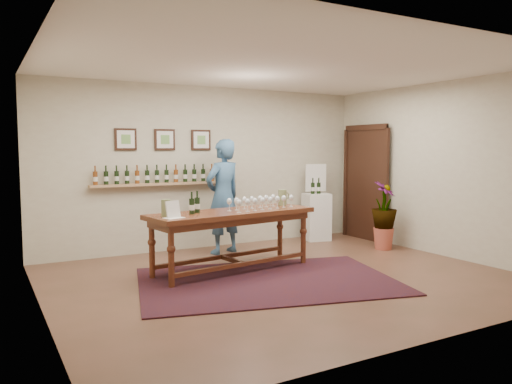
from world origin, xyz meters
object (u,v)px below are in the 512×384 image
display_pedestal (316,217)px  person (223,197)px  potted_plant (384,215)px  tasting_table (232,220)px

display_pedestal → person: 2.13m
display_pedestal → potted_plant: 1.39m
tasting_table → display_pedestal: bearing=21.7°
tasting_table → potted_plant: size_ratio=2.49×
potted_plant → display_pedestal: bearing=110.6°
display_pedestal → potted_plant: potted_plant is taller
tasting_table → potted_plant: bearing=-5.7°
tasting_table → potted_plant: potted_plant is taller
display_pedestal → person: bearing=-173.8°
potted_plant → person: size_ratio=0.53×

